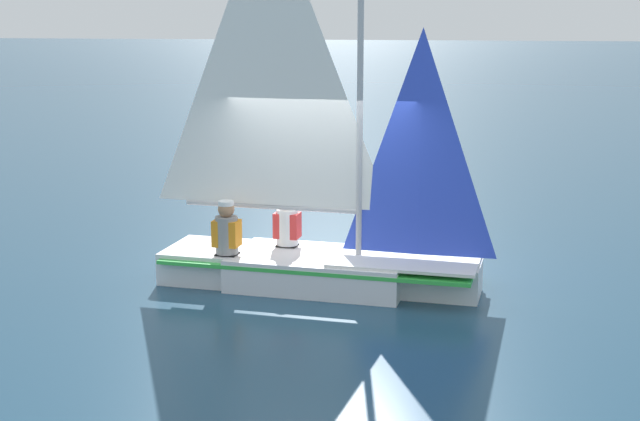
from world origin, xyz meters
name	(u,v)px	position (x,y,z in m)	size (l,w,h in m)	color
ground_plane	(320,286)	(0.00, 0.00, 0.00)	(260.00, 260.00, 0.00)	navy
sailboat_main	(315,228)	(0.00, 0.06, 0.79)	(1.59, 4.37, 5.21)	silver
sailor_helm	(287,233)	(0.35, 0.53, 0.62)	(0.32, 0.35, 1.16)	black
sailor_crew	(227,240)	(-0.26, 1.21, 0.63)	(0.32, 0.35, 1.16)	black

